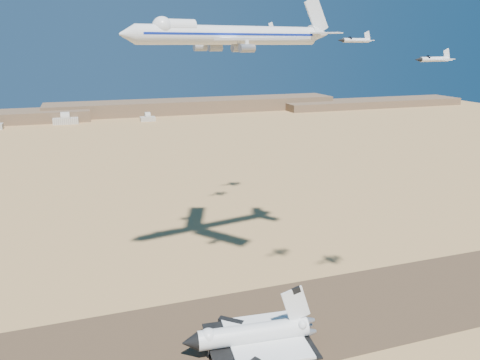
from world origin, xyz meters
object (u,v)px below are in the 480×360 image
object	(u,v)px
chase_jet_b	(434,59)
chase_jet_d	(261,28)
carrier_747	(225,35)
chase_jet_c	(244,36)
chase_jet_a	(355,40)
crew_a	(280,360)
shuttle	(252,336)
crew_b	(279,355)

from	to	relation	value
chase_jet_b	chase_jet_d	bearing A→B (deg)	81.01
carrier_747	chase_jet_c	xyz separation A→B (m)	(25.42, 52.78, 0.58)
chase_jet_a	chase_jet_d	distance (m)	112.15
crew_a	chase_jet_b	xyz separation A→B (m)	(46.21, 0.69, 90.50)
chase_jet_c	crew_a	bearing A→B (deg)	-116.80
carrier_747	chase_jet_a	world-z (taller)	carrier_747
shuttle	crew_a	bearing A→B (deg)	-46.53
shuttle	crew_a	world-z (taller)	shuttle
shuttle	crew_a	distance (m)	11.45
crew_a	chase_jet_a	xyz separation A→B (m)	(26.94, 12.18, 95.77)
carrier_747	chase_jet_d	bearing A→B (deg)	49.85
crew_a	chase_jet_c	bearing A→B (deg)	-37.02
crew_b	shuttle	bearing A→B (deg)	48.23
shuttle	chase_jet_b	xyz separation A→B (m)	(52.62, -7.43, 85.58)
crew_b	chase_jet_c	xyz separation A→B (m)	(24.35, 104.88, 98.42)
crew_a	chase_jet_c	world-z (taller)	chase_jet_c
carrier_747	crew_b	bearing A→B (deg)	-98.55
crew_a	chase_jet_d	world-z (taller)	chase_jet_d
shuttle	chase_jet_a	xyz separation A→B (m)	(33.34, 4.06, 90.85)
shuttle	chase_jet_c	world-z (taller)	chase_jet_c
carrier_747	crew_a	xyz separation A→B (m)	(0.37, -54.51, -97.81)
chase_jet_b	crew_b	bearing A→B (deg)	165.97
shuttle	crew_a	xyz separation A→B (m)	(6.40, -8.12, -4.92)
chase_jet_b	chase_jet_c	distance (m)	108.97
carrier_747	chase_jet_a	distance (m)	50.42
chase_jet_a	chase_jet_b	bearing A→B (deg)	-46.55
crew_b	chase_jet_a	size ratio (longest dim) A/B	0.12
crew_b	crew_a	bearing A→B (deg)	160.90
carrier_747	chase_jet_c	world-z (taller)	carrier_747
crew_b	chase_jet_b	xyz separation A→B (m)	(45.52, -1.72, 90.53)
chase_jet_a	crew_b	bearing A→B (deg)	-175.35
crew_a	chase_jet_a	world-z (taller)	chase_jet_a
shuttle	chase_jet_d	xyz separation A→B (m)	(46.45, 115.22, 97.77)
carrier_747	chase_jet_b	xyz separation A→B (m)	(46.58, -53.82, -7.31)
carrier_747	chase_jet_b	size ratio (longest dim) A/B	5.72
shuttle	chase_jet_c	distance (m)	139.86
chase_jet_a	chase_jet_c	xyz separation A→B (m)	(-1.89, 95.11, 2.62)
shuttle	chase_jet_b	bearing A→B (deg)	-2.82
carrier_747	chase_jet_d	xyz separation A→B (m)	(40.42, 68.83, 4.88)
crew_b	chase_jet_a	distance (m)	99.81
crew_a	chase_jet_c	distance (m)	147.71
carrier_747	crew_b	world-z (taller)	carrier_747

